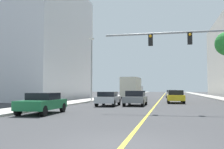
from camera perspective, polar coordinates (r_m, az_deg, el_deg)
name	(u,v)px	position (r m, az deg, el deg)	size (l,w,h in m)	color
ground	(162,98)	(49.35, 10.80, -4.97)	(192.00, 192.00, 0.00)	#38383A
sidewalk_left	(112,97)	(50.47, 0.07, -4.90)	(2.73, 168.00, 0.15)	beige
sidewalk_right	(215,98)	(49.99, 21.63, -4.69)	(2.73, 168.00, 0.15)	#9E9B93
lane_marking_center	(162,98)	(49.35, 10.80, -4.96)	(0.16, 144.00, 0.01)	yellow
building_left_near	(26,43)	(42.68, -18.26, 6.44)	(15.71, 19.13, 17.21)	silver
traffic_signal_mast	(218,46)	(19.31, 22.05, 5.83)	(11.76, 0.36, 5.91)	gray
street_lamp	(92,66)	(34.06, -4.49, 1.95)	(0.56, 0.28, 8.11)	gray
car_silver	(108,98)	(24.69, -0.84, -5.24)	(1.84, 3.88, 1.34)	#BCBCC1
car_gray	(136,98)	(25.38, 5.16, -5.09)	(1.96, 4.24, 1.42)	slate
car_red	(127,94)	(49.06, 3.30, -4.18)	(2.08, 4.57, 1.40)	red
car_yellow	(175,96)	(30.71, 13.67, -4.66)	(1.96, 4.59, 1.46)	gold
car_green	(42,103)	(17.48, -14.94, -5.98)	(1.94, 4.07, 1.35)	#196638
car_white	(171,94)	(48.73, 12.84, -4.09)	(2.13, 4.51, 1.41)	white
delivery_truck	(132,88)	(41.22, 4.36, -2.93)	(2.62, 8.12, 3.35)	silver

